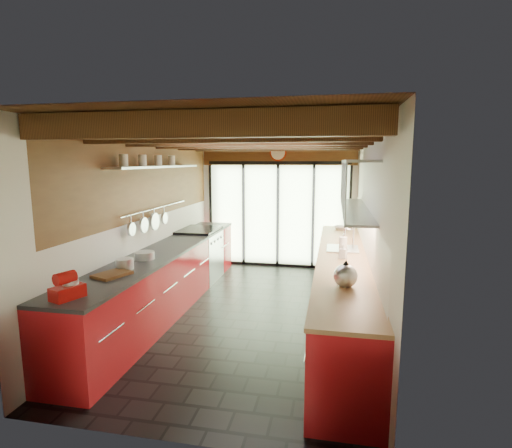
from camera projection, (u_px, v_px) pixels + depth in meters
The scene contains 18 objects.
ground at pixel (251, 313), 5.79m from camera, with size 5.50×5.50×0.00m, color black.
room_shell at pixel (251, 200), 5.53m from camera, with size 5.50×5.50×5.50m.
ceiling_beams at pixel (256, 142), 5.77m from camera, with size 3.14×5.06×4.90m.
glass_door at pixel (278, 187), 8.14m from camera, with size 2.95×0.10×2.90m.
left_counter at pixel (168, 278), 5.96m from camera, with size 0.68×5.00×0.92m.
range_stove at pixel (200, 255), 7.37m from camera, with size 0.66×0.90×0.97m.
right_counter at pixel (342, 288), 5.48m from camera, with size 0.68×5.00×0.92m.
sink_assembly at pixel (343, 246), 5.78m from camera, with size 0.45×0.52×0.43m.
upper_cabinets_right at pixel (356, 185), 5.52m from camera, with size 0.34×3.00×3.00m.
left_wall_fixtures at pixel (156, 182), 5.91m from camera, with size 0.28×2.60×0.96m.
stand_mixer at pixel (68, 288), 3.70m from camera, with size 0.26×0.33×0.26m.
pot_large at pixel (125, 264), 4.70m from camera, with size 0.20×0.20×0.13m, color silver.
pot_small at pixel (145, 255), 5.19m from camera, with size 0.26×0.26×0.10m, color silver.
cutting_board at pixel (112, 274), 4.44m from camera, with size 0.27×0.38×0.03m, color brown.
kettle at pixel (346, 274), 4.05m from camera, with size 0.27×0.32×0.29m.
paper_towel at pixel (343, 246), 5.43m from camera, with size 0.11×0.11×0.29m.
soap_bottle at pixel (343, 251), 5.22m from camera, with size 0.09×0.09×0.20m, color silver.
bowl at pixel (341, 228), 7.46m from camera, with size 0.25×0.25×0.06m, color silver.
Camera 1 is at (1.13, -5.40, 2.19)m, focal length 28.00 mm.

